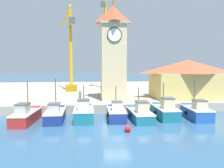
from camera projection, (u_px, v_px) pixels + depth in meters
ground_plane at (117, 129)px, 20.30m from camera, size 300.00×300.00×0.00m
quay_wharf at (102, 91)px, 46.77m from camera, size 120.00×40.00×1.09m
fishing_boat_far_left at (26, 116)px, 22.50m from camera, size 2.17×5.22×4.28m
fishing_boat_left_outer at (55, 114)px, 23.30m from camera, size 2.13×4.84×4.51m
fishing_boat_left_inner at (84, 113)px, 23.54m from camera, size 2.18×4.56×3.75m
fishing_boat_mid_left at (116, 113)px, 23.70m from camera, size 2.00×4.35×3.62m
fishing_boat_center at (140, 114)px, 23.62m from camera, size 2.18×5.24×3.52m
fishing_boat_mid_right at (165, 111)px, 24.64m from camera, size 2.18×4.95×3.93m
fishing_boat_right_inner at (196, 112)px, 24.33m from camera, size 2.31×4.73×4.34m
clock_tower at (113, 51)px, 30.67m from camera, size 3.86×3.86×14.69m
warehouse_right at (188, 78)px, 32.91m from camera, size 10.72×6.63×5.70m
port_crane_near at (71, 60)px, 41.16m from camera, size 3.49×8.74×16.11m
port_crane_far at (106, 49)px, 46.76m from camera, size 4.74×9.74×22.59m
mooring_buoy at (128, 129)px, 19.40m from camera, size 0.59×0.59×0.59m
dock_worker_near_tower at (80, 96)px, 28.39m from camera, size 0.34×0.22×1.62m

